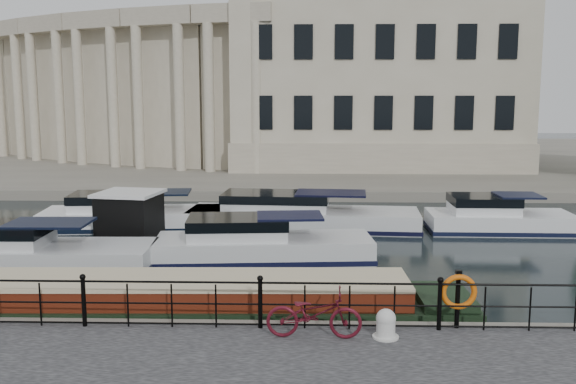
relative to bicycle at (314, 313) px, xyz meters
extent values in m
plane|color=black|center=(-1.20, 2.80, -1.09)|extent=(160.00, 160.00, 0.00)
cube|color=#6B665B|center=(-1.20, 41.80, -0.82)|extent=(120.00, 42.00, 0.55)
cylinder|color=black|center=(-5.20, 0.55, 0.01)|extent=(0.10, 0.10, 1.10)
sphere|color=black|center=(-5.20, 0.55, 0.61)|extent=(0.14, 0.14, 0.14)
cylinder|color=black|center=(-1.20, 0.55, 0.01)|extent=(0.10, 0.10, 1.10)
sphere|color=black|center=(-1.20, 0.55, 0.61)|extent=(0.14, 0.14, 0.14)
cylinder|color=black|center=(2.80, 0.55, 0.01)|extent=(0.10, 0.10, 1.10)
sphere|color=black|center=(2.80, 0.55, 0.61)|extent=(0.14, 0.14, 0.14)
cylinder|color=black|center=(-1.20, 0.55, 0.51)|extent=(24.00, 0.05, 0.05)
cylinder|color=black|center=(-1.20, 0.55, 0.01)|extent=(24.00, 0.04, 0.04)
cylinder|color=black|center=(-1.20, 0.55, -0.46)|extent=(24.00, 0.04, 0.04)
cube|color=#ADA38C|center=(4.80, 35.80, 6.46)|extent=(20.00, 14.00, 14.00)
cube|color=#9E937F|center=(4.80, 35.80, 0.46)|extent=(20.30, 14.30, 2.00)
cube|color=#ADA38C|center=(-4.53, 31.83, 4.96)|extent=(5.73, 4.06, 11.00)
cube|color=#9E937F|center=(-4.96, 29.87, 9.86)|extent=(5.62, 2.73, 1.20)
cylinder|color=#ADA38C|center=(-3.48, 28.96, 4.36)|extent=(0.70, 0.70, 9.80)
cylinder|color=#ADA38C|center=(-6.69, 29.67, 4.36)|extent=(0.70, 0.70, 9.80)
cube|color=#ADA38C|center=(-9.48, 33.24, 4.96)|extent=(5.90, 4.56, 11.00)
cube|color=#9E937F|center=(-10.15, 31.36, 9.86)|extent=(5.62, 3.30, 1.20)
cylinder|color=#ADA38C|center=(-8.79, 30.27, 4.36)|extent=(0.70, 0.70, 9.80)
cylinder|color=#ADA38C|center=(-11.89, 31.36, 4.36)|extent=(0.70, 0.70, 9.80)
cube|color=#ADA38C|center=(-14.24, 35.25, 4.96)|extent=(5.99, 4.99, 11.00)
cube|color=#9E937F|center=(-15.12, 33.45, 9.86)|extent=(5.55, 3.83, 1.20)
cylinder|color=#ADA38C|center=(-13.90, 32.21, 4.36)|extent=(0.70, 0.70, 9.80)
cylinder|color=#ADA38C|center=(-16.85, 33.67, 4.36)|extent=(0.70, 0.70, 9.80)
cube|color=#ADA38C|center=(-18.72, 37.80, 4.96)|extent=(5.99, 5.36, 11.00)
cube|color=#9E937F|center=(-19.81, 36.13, 9.86)|extent=(5.40, 4.29, 1.20)
cylinder|color=#ADA38C|center=(-18.75, 34.75, 4.36)|extent=(0.70, 0.70, 9.80)
cylinder|color=#ADA38C|center=(-21.50, 36.55, 4.36)|extent=(0.70, 0.70, 9.80)
cube|color=#ADA38C|center=(-22.86, 40.88, 4.96)|extent=(5.91, 5.64, 11.00)
cube|color=#9E937F|center=(-24.14, 39.34, 9.86)|extent=(5.16, 4.70, 1.20)
cylinder|color=#ADA38C|center=(-23.25, 37.85, 4.36)|extent=(0.70, 0.70, 9.80)
cylinder|color=#ADA38C|center=(-25.77, 39.96, 4.36)|extent=(0.70, 0.70, 9.80)
cube|color=#ADA38C|center=(-26.60, 44.42, 4.96)|extent=(5.74, 5.85, 11.00)
imported|color=#4D0D19|center=(0.00, 0.00, 0.00)|extent=(2.09, 0.80, 1.09)
cylinder|color=beige|center=(1.55, 0.04, -0.33)|extent=(0.41, 0.41, 0.43)
sphere|color=beige|center=(1.55, 0.04, -0.11)|extent=(0.43, 0.43, 0.43)
cylinder|color=beige|center=(1.55, 0.04, -0.52)|extent=(0.57, 0.57, 0.04)
cylinder|color=black|center=(3.23, 0.70, 0.10)|extent=(0.11, 0.11, 1.29)
cube|color=black|center=(3.23, 0.70, 0.74)|extent=(0.13, 0.13, 0.09)
torus|color=#DC5D0B|center=(3.23, 0.62, 0.32)|extent=(0.81, 0.13, 0.81)
cube|color=black|center=(-4.26, 2.21, -0.99)|extent=(16.70, 2.67, 1.00)
cube|color=#531A0B|center=(-4.26, 2.21, -0.34)|extent=(13.36, 2.25, 0.78)
cube|color=#C8B791|center=(-4.26, 2.21, 0.06)|extent=(13.36, 2.31, 0.11)
cube|color=#6B665B|center=(-6.89, 10.49, -1.04)|extent=(3.37, 2.95, 0.25)
cube|color=black|center=(-6.89, 10.49, 0.01)|extent=(2.30, 2.30, 1.81)
cube|color=silver|center=(-6.89, 10.49, 0.96)|extent=(2.53, 2.53, 0.12)
cube|color=silver|center=(-9.73, 7.23, -0.89)|extent=(8.92, 2.75, 1.20)
cube|color=black|center=(-9.73, 7.23, -0.97)|extent=(9.01, 2.78, 0.18)
cube|color=black|center=(-8.67, 7.25, 0.46)|extent=(2.70, 1.85, 0.08)
cube|color=silver|center=(-1.66, 8.67, -0.89)|extent=(7.71, 3.08, 1.20)
cube|color=black|center=(-1.66, 8.67, -0.97)|extent=(7.79, 3.12, 0.18)
cube|color=silver|center=(-2.56, 8.60, -0.04)|extent=(3.54, 2.30, 0.90)
cube|color=black|center=(-0.76, 8.74, 0.46)|extent=(2.39, 1.91, 0.08)
cube|color=white|center=(-7.44, 13.92, -0.89)|extent=(8.38, 3.35, 1.20)
cube|color=black|center=(-7.44, 13.92, -0.97)|extent=(8.47, 3.38, 0.18)
cube|color=white|center=(-8.42, 13.83, -0.04)|extent=(3.86, 2.47, 0.90)
cube|color=black|center=(-6.46, 14.00, 0.46)|extent=(2.61, 2.05, 0.08)
cube|color=silver|center=(-0.31, 14.06, -0.89)|extent=(10.09, 3.49, 1.20)
cube|color=black|center=(-0.31, 14.06, -0.97)|extent=(10.19, 3.53, 0.18)
cube|color=silver|center=(-1.49, 14.15, -0.04)|extent=(4.62, 2.59, 0.90)
cube|color=black|center=(0.88, 13.97, 0.46)|extent=(3.11, 2.15, 0.08)
cube|color=silver|center=(8.01, 13.60, -0.89)|extent=(6.00, 2.58, 1.20)
cube|color=black|center=(8.01, 13.60, -0.97)|extent=(6.06, 2.60, 0.18)
cube|color=silver|center=(7.30, 13.61, -0.04)|extent=(2.71, 2.08, 0.90)
cube|color=black|center=(8.73, 13.59, 0.46)|extent=(1.81, 1.77, 0.08)
camera|label=1|loc=(-0.17, -13.25, 4.68)|focal=40.00mm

